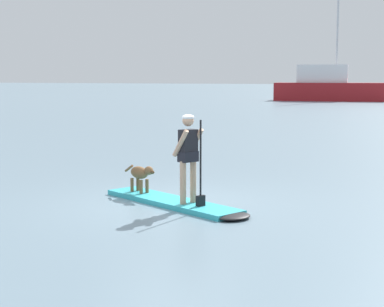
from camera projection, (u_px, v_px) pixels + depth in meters
ground_plane at (172, 204)px, 12.22m from camera, size 400.00×400.00×0.00m
paddleboard at (179, 204)px, 12.04m from camera, size 3.64×2.15×0.10m
person_paddler at (189, 152)px, 11.71m from camera, size 0.68×0.60×1.70m
dog at (141, 174)px, 12.89m from camera, size 0.93×0.48×0.58m
moored_boat_starboard at (328, 87)px, 64.67m from camera, size 11.84×5.11×12.57m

